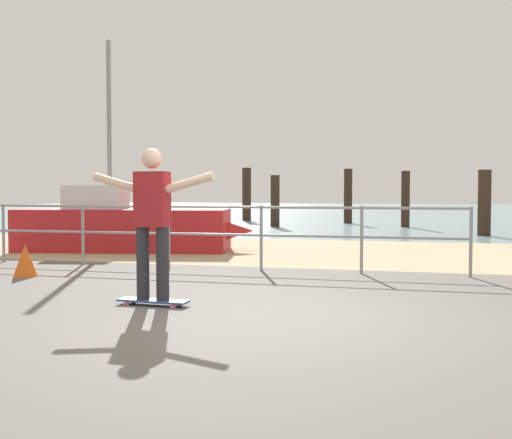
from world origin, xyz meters
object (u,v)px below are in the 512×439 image
Objects in this scene: sailboat at (131,227)px; traffic_cone at (25,261)px; skateboarder at (152,214)px; skateboard at (153,301)px.

traffic_cone is at bearing -85.89° from sailboat.
sailboat is 3.07× the size of skateboarder.
skateboard is at bearing -31.10° from traffic_cone.
skateboarder reaches higher than traffic_cone.
sailboat reaches higher than traffic_cone.
traffic_cone is (0.29, -4.10, -0.27)m from sailboat.
skateboard is (3.06, -5.77, -0.45)m from sailboat.
sailboat is 6.55m from skateboard.
skateboarder is (0.00, -0.00, 0.95)m from skateboard.
sailboat is 6.55m from skateboarder.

